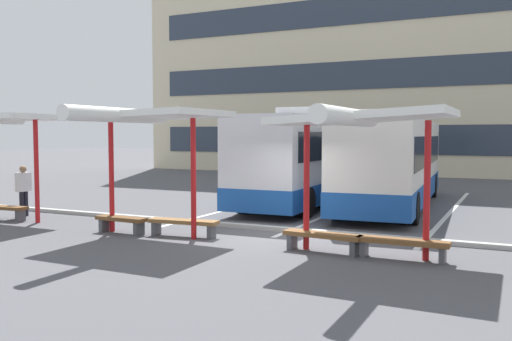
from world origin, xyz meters
TOP-DOWN VIEW (x-y plane):
  - ground_plane at (0.00, 0.00)m, footprint 160.00×160.00m
  - terminal_building at (0.02, 30.46)m, footprint 41.64×14.84m
  - coach_bus_0 at (-1.67, 8.03)m, footprint 2.81×12.43m
  - coach_bus_1 at (1.53, 7.40)m, footprint 3.29×11.28m
  - lane_stripe_0 at (-3.64, 6.83)m, footprint 0.16×14.00m
  - lane_stripe_1 at (0.00, 6.83)m, footprint 0.16×14.00m
  - lane_stripe_2 at (3.64, 6.83)m, footprint 0.16×14.00m
  - bench_0 at (-8.89, -1.16)m, footprint 1.78×0.60m
  - waiting_shelter_1 at (-3.10, -1.49)m, footprint 3.67×4.51m
  - bench_1 at (-4.00, -1.37)m, footprint 1.55×0.49m
  - bench_2 at (-2.20, -1.05)m, footprint 1.96×0.63m
  - waiting_shelter_2 at (2.65, -1.41)m, footprint 3.72×4.61m
  - bench_3 at (1.75, -1.32)m, footprint 1.88×0.58m
  - bench_4 at (3.55, -1.32)m, footprint 1.96×0.43m
  - platform_kerb at (0.00, 0.80)m, footprint 44.00×0.24m
  - waiting_passenger_1 at (-8.93, -0.28)m, footprint 0.23×0.49m

SIDE VIEW (x-z plane):
  - ground_plane at x=0.00m, z-range 0.00..0.00m
  - lane_stripe_0 at x=-3.64m, z-range 0.00..0.01m
  - lane_stripe_1 at x=0.00m, z-range 0.00..0.01m
  - lane_stripe_2 at x=3.64m, z-range 0.00..0.01m
  - platform_kerb at x=0.00m, z-range 0.00..0.12m
  - bench_1 at x=-4.00m, z-range 0.11..0.56m
  - bench_0 at x=-8.89m, z-range 0.11..0.56m
  - bench_3 at x=1.75m, z-range 0.12..0.57m
  - bench_2 at x=-2.20m, z-range 0.12..0.57m
  - bench_4 at x=3.55m, z-range 0.12..0.57m
  - waiting_passenger_1 at x=-8.93m, z-range 0.13..1.81m
  - coach_bus_1 at x=1.53m, z-range -0.14..3.41m
  - coach_bus_0 at x=-1.67m, z-range -0.13..3.57m
  - waiting_shelter_2 at x=2.65m, z-range 1.36..4.61m
  - waiting_shelter_1 at x=-3.10m, z-range 1.43..4.78m
  - terminal_building at x=0.02m, z-range -1.37..22.98m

